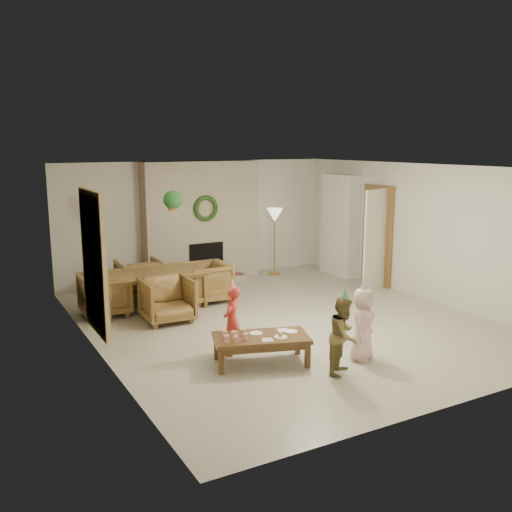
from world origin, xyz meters
TOP-DOWN VIEW (x-y plane):
  - floor at (0.00, 0.00)m, footprint 7.00×7.00m
  - ceiling at (0.00, 0.00)m, footprint 7.00×7.00m
  - wall_back at (0.00, 3.50)m, footprint 7.00×0.00m
  - wall_front at (0.00, -3.50)m, footprint 7.00×0.00m
  - wall_left at (-3.00, 0.00)m, footprint 0.00×7.00m
  - wall_right at (3.00, 0.00)m, footprint 0.00×7.00m
  - fireplace_mass at (0.00, 3.30)m, footprint 2.50×0.40m
  - fireplace_hearth at (0.00, 2.95)m, footprint 1.60×0.30m
  - fireplace_firebox at (0.00, 3.12)m, footprint 0.75×0.12m
  - fireplace_wreath at (0.00, 3.07)m, footprint 0.54×0.10m
  - floor_lamp_base at (1.60, 3.00)m, footprint 0.27×0.27m
  - floor_lamp_post at (1.60, 3.00)m, footprint 0.03×0.03m
  - floor_lamp_shade at (1.60, 3.00)m, footprint 0.35×0.35m
  - bookshelf_carcass at (2.84, 2.30)m, footprint 0.30×1.00m
  - bookshelf_shelf_a at (2.82, 2.30)m, footprint 0.30×0.92m
  - bookshelf_shelf_b at (2.82, 2.30)m, footprint 0.30×0.92m
  - bookshelf_shelf_c at (2.82, 2.30)m, footprint 0.30×0.92m
  - bookshelf_shelf_d at (2.82, 2.30)m, footprint 0.30×0.92m
  - books_row_lower at (2.80, 2.15)m, footprint 0.20×0.40m
  - books_row_mid at (2.80, 2.35)m, footprint 0.20×0.44m
  - books_row_upper at (2.80, 2.20)m, footprint 0.20×0.36m
  - door_frame at (2.96, 1.20)m, footprint 0.05×0.86m
  - door_leaf at (2.58, 0.82)m, footprint 0.77×0.32m
  - curtain_panel at (-2.96, 0.20)m, footprint 0.06×1.20m
  - dining_table at (-1.63, 1.74)m, footprint 1.90×1.10m
  - dining_chair_near at (-1.66, 0.92)m, footprint 0.80×0.82m
  - dining_chair_far at (-1.61, 2.56)m, footprint 0.80×0.82m
  - dining_chair_left at (-2.45, 1.77)m, footprint 0.82×0.80m
  - dining_chair_right at (-0.61, 1.71)m, footprint 0.82×0.80m
  - hanging_plant_cord at (-1.30, 1.50)m, footprint 0.01×0.01m
  - hanging_plant_pot at (-1.30, 1.50)m, footprint 0.16×0.16m
  - hanging_plant_foliage at (-1.30, 1.50)m, footprint 0.32×0.32m
  - coffee_table_top at (-1.21, -1.39)m, footprint 1.37×0.97m
  - coffee_table_apron at (-1.21, -1.39)m, footprint 1.25×0.85m
  - coffee_leg_fl at (-1.83, -1.46)m, footprint 0.08×0.08m
  - coffee_leg_fr at (-0.76, -1.81)m, footprint 0.08×0.08m
  - coffee_leg_bl at (-1.67, -0.98)m, footprint 0.08×0.08m
  - coffee_leg_br at (-0.60, -1.33)m, footprint 0.08×0.08m
  - cup_a at (-1.71, -1.38)m, footprint 0.08×0.08m
  - cup_b at (-1.65, -1.20)m, footprint 0.08×0.08m
  - cup_c at (-1.62, -1.46)m, footprint 0.08×0.08m
  - cup_d at (-1.56, -1.28)m, footprint 0.08×0.08m
  - cup_e at (-1.47, -1.43)m, footprint 0.08×0.08m
  - cup_f at (-1.41, -1.25)m, footprint 0.08×0.08m
  - plate_a at (-1.22, -1.27)m, footprint 0.22×0.22m
  - plate_b at (-1.01, -1.56)m, footprint 0.22×0.22m
  - plate_c at (-0.77, -1.44)m, footprint 0.22×0.22m
  - food_scoop at (-1.01, -1.56)m, footprint 0.08×0.08m
  - napkin_left at (-1.22, -1.57)m, footprint 0.18×0.18m
  - napkin_right at (-0.84, -1.33)m, footprint 0.18×0.18m
  - child_red at (-1.40, -0.91)m, footprint 0.42×0.41m
  - party_hat_red at (-1.40, -0.91)m, footprint 0.17×0.17m
  - child_plaid at (-0.45, -2.16)m, footprint 0.61×0.58m
  - party_hat_plaid at (-0.45, -2.16)m, footprint 0.14×0.14m
  - child_pink at (0.05, -1.91)m, footprint 0.58×0.53m
  - party_hat_pink at (0.05, -1.91)m, footprint 0.17×0.17m

SIDE VIEW (x-z plane):
  - floor at x=0.00m, z-range 0.00..0.00m
  - floor_lamp_base at x=1.60m, z-range 0.00..0.03m
  - fireplace_hearth at x=0.00m, z-range 0.00..0.12m
  - coffee_leg_fl at x=-1.83m, z-range 0.00..0.32m
  - coffee_leg_fr at x=-0.76m, z-range 0.00..0.32m
  - coffee_leg_bl at x=-1.67m, z-range 0.00..0.32m
  - coffee_leg_br at x=-0.60m, z-range 0.00..0.32m
  - coffee_table_apron at x=-1.21m, z-range 0.25..0.32m
  - dining_table at x=-1.63m, z-range 0.00..0.66m
  - coffee_table_top at x=-1.21m, z-range 0.32..0.38m
  - dining_chair_near at x=-1.66m, z-range 0.00..0.73m
  - dining_chair_far at x=-1.61m, z-range 0.00..0.73m
  - dining_chair_left at x=-2.45m, z-range 0.00..0.73m
  - dining_chair_right at x=-0.61m, z-range 0.00..0.73m
  - napkin_left at x=-1.22m, z-range 0.38..0.39m
  - napkin_right at x=-0.84m, z-range 0.38..0.39m
  - plate_a at x=-1.22m, z-range 0.38..0.39m
  - plate_b at x=-1.01m, z-range 0.38..0.39m
  - plate_c at x=-0.77m, z-range 0.38..0.39m
  - food_scoop at x=-1.01m, z-range 0.39..0.46m
  - cup_a at x=-1.71m, z-range 0.38..0.47m
  - cup_b at x=-1.65m, z-range 0.38..0.47m
  - cup_c at x=-1.62m, z-range 0.38..0.47m
  - cup_d at x=-1.56m, z-range 0.38..0.47m
  - cup_e at x=-1.47m, z-range 0.38..0.47m
  - cup_f at x=-1.41m, z-range 0.38..0.47m
  - fireplace_firebox at x=0.00m, z-range 0.07..0.82m
  - bookshelf_shelf_a at x=2.82m, z-range 0.43..0.47m
  - child_red at x=-1.40m, z-range 0.00..0.97m
  - child_pink at x=0.05m, z-range 0.00..0.99m
  - child_plaid at x=-0.45m, z-range 0.00..0.99m
  - books_row_lower at x=2.80m, z-range 0.47..0.71m
  - floor_lamp_post at x=1.60m, z-range 0.02..1.35m
  - bookshelf_shelf_b at x=2.82m, z-range 0.83..0.86m
  - books_row_mid at x=2.80m, z-range 0.87..1.11m
  - door_leaf at x=2.58m, z-range 0.00..2.00m
  - party_hat_red at x=-1.40m, z-range 0.92..1.11m
  - door_frame at x=2.96m, z-range 0.00..2.04m
  - party_hat_plaid at x=-0.45m, z-range 0.95..1.11m
  - party_hat_pink at x=0.05m, z-range 0.94..1.12m
  - bookshelf_carcass at x=2.84m, z-range 0.00..2.20m
  - wall_back at x=0.00m, z-range -2.25..4.75m
  - wall_front at x=0.00m, z-range -2.25..4.75m
  - wall_left at x=-3.00m, z-range -2.25..4.75m
  - wall_right at x=3.00m, z-range -2.25..4.75m
  - fireplace_mass at x=0.00m, z-range 0.00..2.50m
  - bookshelf_shelf_c at x=2.82m, z-range 1.24..1.26m
  - curtain_panel at x=-2.96m, z-range 0.25..2.25m
  - floor_lamp_shade at x=1.60m, z-range 1.17..1.47m
  - books_row_upper at x=2.80m, z-range 1.27..1.49m
  - fireplace_wreath at x=0.00m, z-range 1.28..1.82m
  - bookshelf_shelf_d at x=2.82m, z-range 1.64..1.66m
  - hanging_plant_pot at x=-1.30m, z-range 1.74..1.86m
  - hanging_plant_foliage at x=-1.30m, z-range 1.76..2.08m
  - hanging_plant_cord at x=-1.30m, z-range 1.80..2.50m
  - ceiling at x=0.00m, z-range 2.50..2.50m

